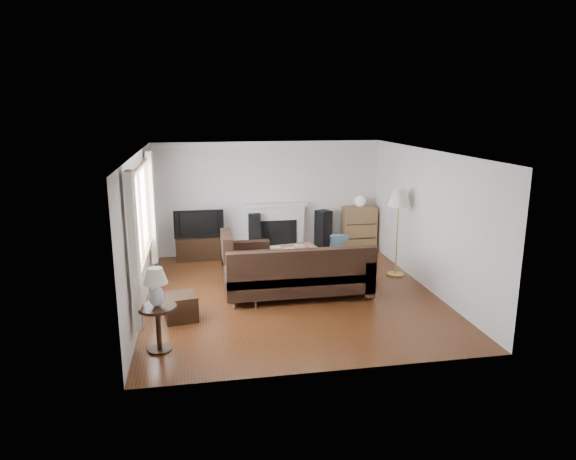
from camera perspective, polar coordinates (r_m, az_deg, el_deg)
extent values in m
cube|color=#522812|center=(9.14, 0.34, -7.16)|extent=(5.10, 5.60, 0.04)
cube|color=white|center=(8.58, 0.36, 8.66)|extent=(5.10, 5.60, 0.04)
cube|color=silver|center=(11.44, -2.18, 3.56)|extent=(5.00, 0.04, 2.50)
cube|color=silver|center=(6.19, 5.02, -5.17)|extent=(5.00, 0.04, 2.50)
cube|color=silver|center=(8.68, -16.10, -0.18)|extent=(0.04, 5.50, 2.50)
cube|color=silver|center=(9.54, 15.28, 1.08)|extent=(0.04, 5.50, 2.50)
cube|color=brown|center=(8.42, -16.02, 1.50)|extent=(0.12, 2.74, 1.54)
cube|color=silver|center=(6.98, -16.71, -2.25)|extent=(0.10, 0.35, 2.10)
cube|color=silver|center=(9.93, -14.85, 2.47)|extent=(0.10, 0.35, 2.10)
cube|color=white|center=(11.49, -1.33, 0.18)|extent=(1.40, 0.26, 1.15)
cube|color=black|center=(11.30, -9.77, -1.95)|extent=(1.00, 0.45, 0.50)
imported|color=black|center=(11.16, -9.88, 0.79)|extent=(1.05, 0.14, 0.60)
cube|color=black|center=(11.36, -3.73, -0.50)|extent=(0.29, 0.34, 0.96)
cube|color=black|center=(11.60, 3.93, -0.19)|extent=(0.38, 0.41, 0.97)
cube|color=olive|center=(11.83, 7.91, 0.14)|extent=(0.75, 0.35, 1.03)
sphere|color=white|center=(11.70, 8.01, 3.18)|extent=(0.25, 0.25, 0.25)
cube|color=black|center=(8.93, 1.11, -4.66)|extent=(2.73, 1.99, 0.88)
cube|color=#986248|center=(10.39, 0.03, -3.23)|extent=(1.27, 0.82, 0.46)
cube|color=black|center=(8.22, -11.83, -8.37)|extent=(0.55, 0.55, 0.40)
cube|color=gold|center=(10.14, 12.04, -0.33)|extent=(0.46, 0.46, 1.70)
cube|color=black|center=(7.25, -14.19, -10.57)|extent=(0.51, 0.51, 0.64)
cube|color=silver|center=(7.03, -14.46, -6.21)|extent=(0.32, 0.32, 0.52)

